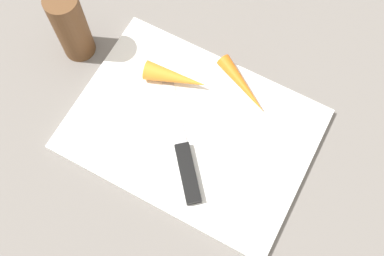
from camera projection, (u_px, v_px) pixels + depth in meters
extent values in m
plane|color=slate|center=(192.00, 131.00, 0.72)|extent=(1.40, 1.40, 0.00)
cube|color=white|center=(192.00, 129.00, 0.71)|extent=(0.36, 0.26, 0.01)
cube|color=#B7B7BC|center=(174.00, 113.00, 0.71)|extent=(0.08, 0.10, 0.00)
cube|color=black|center=(188.00, 173.00, 0.67)|extent=(0.07, 0.08, 0.01)
cone|color=orange|center=(243.00, 85.00, 0.72)|extent=(0.11, 0.07, 0.02)
cone|color=orange|center=(176.00, 78.00, 0.72)|extent=(0.10, 0.05, 0.03)
cylinder|color=brown|center=(71.00, 26.00, 0.71)|extent=(0.05, 0.05, 0.13)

